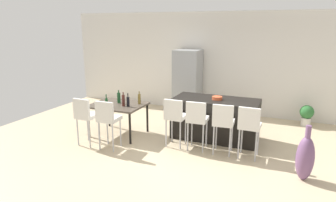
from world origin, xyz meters
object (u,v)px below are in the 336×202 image
at_px(refrigerator, 187,82).
at_px(floor_vase, 305,158).
at_px(fruit_bowl, 217,98).
at_px(wine_bottle_middle, 139,99).
at_px(dining_table, 118,107).
at_px(dining_chair_near, 85,114).
at_px(kitchen_island, 215,119).
at_px(dining_chair_far, 108,117).
at_px(wine_glass_near, 106,100).
at_px(bar_chair_far, 249,124).
at_px(potted_plant, 307,114).
at_px(bar_chair_middle, 197,118).
at_px(wine_bottle_far, 119,98).
at_px(wine_bottle_end, 123,100).
at_px(bar_chair_right, 223,121).
at_px(wine_bottle_right, 106,102).
at_px(wine_bottle_left, 128,101).
at_px(bar_chair_left, 175,115).

height_order(refrigerator, floor_vase, refrigerator).
bearing_deg(floor_vase, refrigerator, 135.81).
xyz_separation_m(fruit_bowl, floor_vase, (1.81, -1.26, -0.56)).
bearing_deg(wine_bottle_middle, dining_table, -154.60).
relative_size(dining_chair_near, refrigerator, 0.57).
height_order(kitchen_island, wine_bottle_middle, wine_bottle_middle).
bearing_deg(dining_chair_far, wine_glass_near, 125.36).
bearing_deg(bar_chair_far, dining_chair_near, -168.41).
xyz_separation_m(wine_bottle_middle, potted_plant, (3.66, 2.16, -0.55)).
bearing_deg(dining_chair_far, dining_chair_near, 180.00).
xyz_separation_m(wine_glass_near, refrigerator, (1.06, 2.58, 0.06)).
distance_m(bar_chair_middle, dining_table, 1.98).
relative_size(refrigerator, fruit_bowl, 8.21).
height_order(dining_chair_near, floor_vase, dining_chair_near).
xyz_separation_m(bar_chair_far, dining_chair_far, (-2.73, -0.67, 0.00)).
distance_m(bar_chair_middle, wine_bottle_far, 2.03).
distance_m(wine_glass_near, potted_plant, 5.03).
relative_size(kitchen_island, wine_bottle_end, 5.77).
bearing_deg(bar_chair_right, bar_chair_middle, -179.99).
distance_m(wine_bottle_right, floor_vase, 4.12).
bearing_deg(dining_chair_far, dining_table, 108.22).
height_order(dining_chair_far, wine_bottle_end, wine_bottle_end).
height_order(bar_chair_right, wine_glass_near, bar_chair_right).
bearing_deg(kitchen_island, wine_bottle_middle, -165.61).
bearing_deg(dining_chair_near, wine_bottle_end, 56.71).
bearing_deg(wine_bottle_far, wine_bottle_right, -97.38).
xyz_separation_m(dining_chair_near, potted_plant, (4.39, 3.21, -0.39)).
height_order(bar_chair_middle, bar_chair_far, same).
distance_m(wine_bottle_middle, floor_vase, 3.68).
bearing_deg(wine_bottle_middle, wine_bottle_left, -113.62).
distance_m(kitchen_island, wine_bottle_middle, 1.81).
bearing_deg(bar_chair_far, bar_chair_left, -180.00).
bearing_deg(bar_chair_right, wine_bottle_right, -176.46).
distance_m(bar_chair_left, wine_bottle_right, 1.59).
xyz_separation_m(kitchen_island, bar_chair_middle, (-0.18, -0.82, 0.24)).
relative_size(bar_chair_far, refrigerator, 0.57).
relative_size(wine_bottle_end, potted_plant, 0.60).
bearing_deg(potted_plant, wine_bottle_middle, -149.42).
xyz_separation_m(bar_chair_left, wine_glass_near, (-1.67, -0.03, 0.17)).
distance_m(wine_bottle_end, refrigerator, 2.57).
bearing_deg(dining_table, dining_chair_far, -71.78).
height_order(fruit_bowl, potted_plant, fruit_bowl).
height_order(bar_chair_left, refrigerator, refrigerator).
bearing_deg(wine_bottle_right, kitchen_island, 23.51).
bearing_deg(floor_vase, kitchen_island, 144.86).
distance_m(wine_bottle_end, floor_vase, 3.85).
distance_m(wine_bottle_left, wine_bottle_middle, 0.32).
height_order(bar_chair_middle, wine_bottle_middle, bar_chair_middle).
bearing_deg(wine_bottle_middle, dining_chair_far, -99.36).
bearing_deg(potted_plant, wine_bottle_end, -147.62).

